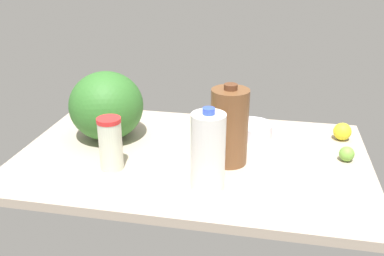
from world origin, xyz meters
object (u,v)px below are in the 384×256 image
(tumbler_cup, at_px, (111,143))
(milk_jug, at_px, (208,152))
(chocolate_milk_jug, at_px, (229,127))
(watermelon, at_px, (106,106))
(mixing_bowl, at_px, (252,130))
(lemon_loose, at_px, (342,132))
(lime_far_back, at_px, (347,154))

(tumbler_cup, relative_size, milk_jug, 0.69)
(chocolate_milk_jug, distance_m, watermelon, 0.48)
(mixing_bowl, distance_m, lemon_loose, 0.33)
(lemon_loose, bearing_deg, milk_jug, 45.00)
(milk_jug, xyz_separation_m, lime_far_back, (-0.43, -0.26, -0.09))
(mixing_bowl, xyz_separation_m, lime_far_back, (-0.32, 0.14, -0.00))
(chocolate_milk_jug, relative_size, watermelon, 1.00)
(milk_jug, distance_m, mixing_bowl, 0.42)
(watermelon, distance_m, lemon_loose, 0.88)
(chocolate_milk_jug, bearing_deg, tumbler_cup, 17.74)
(lime_far_back, bearing_deg, watermelon, -1.79)
(mixing_bowl, bearing_deg, milk_jug, 74.98)
(chocolate_milk_jug, distance_m, milk_jug, 0.18)
(tumbler_cup, bearing_deg, mixing_bowl, -141.96)
(milk_jug, bearing_deg, mixing_bowl, -105.02)
(chocolate_milk_jug, xyz_separation_m, lime_far_back, (-0.39, -0.08, -0.10))
(tumbler_cup, xyz_separation_m, lime_far_back, (-0.75, -0.20, -0.06))
(chocolate_milk_jug, height_order, watermelon, chocolate_milk_jug)
(milk_jug, distance_m, lime_far_back, 0.51)
(chocolate_milk_jug, distance_m, lemon_loose, 0.48)
(lime_far_back, height_order, lemon_loose, lemon_loose)
(tumbler_cup, xyz_separation_m, milk_jug, (-0.32, 0.06, 0.03))
(milk_jug, relative_size, lemon_loose, 3.89)
(chocolate_milk_jug, bearing_deg, lemon_loose, -146.81)
(tumbler_cup, bearing_deg, watermelon, -66.07)
(chocolate_milk_jug, distance_m, lime_far_back, 0.41)
(lemon_loose, bearing_deg, mixing_bowl, 6.59)
(watermelon, bearing_deg, lime_far_back, 178.21)
(tumbler_cup, height_order, mixing_bowl, tumbler_cup)
(tumbler_cup, xyz_separation_m, lemon_loose, (-0.76, -0.37, -0.06))
(chocolate_milk_jug, bearing_deg, lime_far_back, -167.83)
(tumbler_cup, distance_m, watermelon, 0.25)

